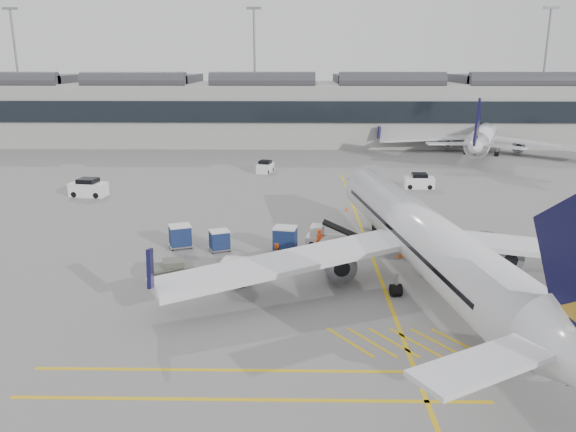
{
  "coord_description": "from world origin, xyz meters",
  "views": [
    {
      "loc": [
        4.12,
        -34.77,
        14.84
      ],
      "look_at": [
        3.42,
        4.39,
        4.0
      ],
      "focal_mm": 35.0,
      "sensor_mm": 36.0,
      "label": 1
    }
  ],
  "objects_px": {
    "baggage_cart_a": "(285,238)",
    "ramp_agent_b": "(276,255)",
    "ramp_agent_a": "(320,240)",
    "airliner_main": "(426,240)",
    "pushback_tug": "(173,272)",
    "belt_loader": "(330,238)"
  },
  "relations": [
    {
      "from": "baggage_cart_a",
      "to": "ramp_agent_b",
      "type": "xyz_separation_m",
      "value": [
        -0.6,
        -3.39,
        -0.2
      ]
    },
    {
      "from": "ramp_agent_a",
      "to": "ramp_agent_b",
      "type": "bearing_deg",
      "value": -159.57
    },
    {
      "from": "ramp_agent_b",
      "to": "ramp_agent_a",
      "type": "bearing_deg",
      "value": -176.65
    },
    {
      "from": "airliner_main",
      "to": "baggage_cart_a",
      "type": "relative_size",
      "value": 18.46
    },
    {
      "from": "ramp_agent_a",
      "to": "pushback_tug",
      "type": "height_order",
      "value": "ramp_agent_a"
    },
    {
      "from": "airliner_main",
      "to": "baggage_cart_a",
      "type": "distance_m",
      "value": 11.95
    },
    {
      "from": "airliner_main",
      "to": "baggage_cart_a",
      "type": "height_order",
      "value": "airliner_main"
    },
    {
      "from": "belt_loader",
      "to": "pushback_tug",
      "type": "height_order",
      "value": "belt_loader"
    },
    {
      "from": "ramp_agent_b",
      "to": "pushback_tug",
      "type": "xyz_separation_m",
      "value": [
        -7.04,
        -3.23,
        -0.19
      ]
    },
    {
      "from": "belt_loader",
      "to": "ramp_agent_b",
      "type": "height_order",
      "value": "belt_loader"
    },
    {
      "from": "baggage_cart_a",
      "to": "ramp_agent_a",
      "type": "height_order",
      "value": "baggage_cart_a"
    },
    {
      "from": "ramp_agent_a",
      "to": "baggage_cart_a",
      "type": "bearing_deg",
      "value": 155.85
    },
    {
      "from": "ramp_agent_b",
      "to": "baggage_cart_a",
      "type": "bearing_deg",
      "value": -142.05
    },
    {
      "from": "ramp_agent_a",
      "to": "pushback_tug",
      "type": "bearing_deg",
      "value": -172.4
    },
    {
      "from": "pushback_tug",
      "to": "airliner_main",
      "type": "bearing_deg",
      "value": -14.75
    },
    {
      "from": "ramp_agent_a",
      "to": "belt_loader",
      "type": "bearing_deg",
      "value": 32.63
    },
    {
      "from": "ramp_agent_a",
      "to": "ramp_agent_b",
      "type": "relative_size",
      "value": 1.04
    },
    {
      "from": "airliner_main",
      "to": "pushback_tug",
      "type": "xyz_separation_m",
      "value": [
        -17.34,
        0.05,
        -2.45
      ]
    },
    {
      "from": "ramp_agent_b",
      "to": "belt_loader",
      "type": "bearing_deg",
      "value": -173.39
    },
    {
      "from": "baggage_cart_a",
      "to": "belt_loader",
      "type": "bearing_deg",
      "value": 32.43
    },
    {
      "from": "belt_loader",
      "to": "ramp_agent_b",
      "type": "distance_m",
      "value": 6.55
    },
    {
      "from": "airliner_main",
      "to": "baggage_cart_a",
      "type": "xyz_separation_m",
      "value": [
        -9.7,
        6.66,
        -2.06
      ]
    }
  ]
}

